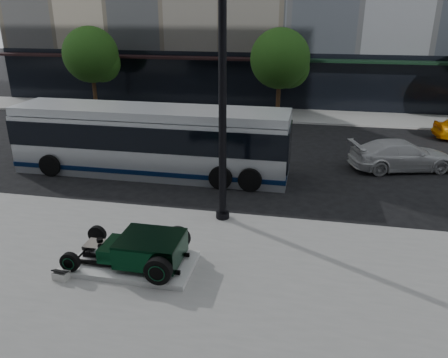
% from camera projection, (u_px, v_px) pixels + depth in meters
% --- Properties ---
extents(ground, '(120.00, 120.00, 0.00)m').
position_uv_depth(ground, '(224.00, 193.00, 17.40)').
color(ground, black).
rests_on(ground, ground).
extents(sidewalk_far, '(70.00, 4.00, 0.12)m').
position_uv_depth(sidewalk_far, '(264.00, 114.00, 30.17)').
color(sidewalk_far, gray).
rests_on(sidewalk_far, ground).
extents(street_trees, '(29.80, 3.80, 5.70)m').
position_uv_depth(street_trees, '(282.00, 61.00, 27.76)').
color(street_trees, black).
rests_on(street_trees, sidewalk_far).
extents(display_plinth, '(3.40, 1.80, 0.15)m').
position_uv_depth(display_plinth, '(134.00, 263.00, 12.21)').
color(display_plinth, silver).
rests_on(display_plinth, sidewalk_near).
extents(hot_rod, '(3.22, 2.00, 0.81)m').
position_uv_depth(hot_rod, '(144.00, 249.00, 11.96)').
color(hot_rod, black).
rests_on(hot_rod, display_plinth).
extents(info_plaque, '(0.43, 0.34, 0.31)m').
position_uv_depth(info_plaque, '(61.00, 275.00, 11.60)').
color(info_plaque, silver).
rests_on(info_plaque, sidewalk_near).
extents(lamppost, '(0.46, 0.46, 8.35)m').
position_uv_depth(lamppost, '(223.00, 107.00, 13.66)').
color(lamppost, black).
rests_on(lamppost, sidewalk_near).
extents(transit_bus, '(12.12, 2.88, 2.92)m').
position_uv_depth(transit_bus, '(151.00, 140.00, 19.09)').
color(transit_bus, silver).
rests_on(transit_bus, ground).
extents(white_sedan, '(4.98, 3.11, 1.35)m').
position_uv_depth(white_sedan, '(401.00, 155.00, 19.75)').
color(white_sedan, silver).
rests_on(white_sedan, ground).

